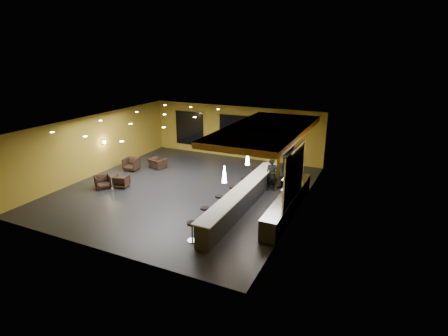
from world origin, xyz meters
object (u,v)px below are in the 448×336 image
at_px(bar_counter, 243,199).
at_px(staff_b, 286,173).
at_px(bar_stool_2, 219,201).
at_px(bar_stool_3, 233,192).
at_px(column, 274,148).
at_px(armchair_c, 131,164).
at_px(bar_stool_1, 205,213).
at_px(armchair_d, 157,163).
at_px(staff_c, 295,174).
at_px(prep_counter, 288,204).
at_px(pendant_2, 265,145).
at_px(armchair_a, 103,182).
at_px(pendant_1, 247,157).
at_px(bar_stool_5, 255,174).
at_px(staff_a, 272,175).
at_px(pendant_0, 224,174).
at_px(armchair_b, 121,181).
at_px(bar_stool_0, 192,229).
at_px(bar_stool_4, 244,183).

distance_m(bar_counter, staff_b, 3.31).
relative_size(bar_stool_2, bar_stool_3, 0.94).
bearing_deg(column, bar_stool_3, -100.12).
relative_size(armchair_c, bar_stool_1, 1.13).
height_order(armchair_d, bar_stool_2, bar_stool_2).
xyz_separation_m(staff_c, armchair_c, (-9.85, -1.13, -0.48)).
bearing_deg(staff_b, column, 134.51).
relative_size(prep_counter, staff_b, 3.18).
relative_size(armchair_c, armchair_d, 0.88).
bearing_deg(bar_counter, bar_stool_2, -144.22).
height_order(armchair_c, armchair_d, armchair_c).
bearing_deg(pendant_2, armchair_a, -154.22).
relative_size(pendant_1, bar_stool_5, 0.85).
xyz_separation_m(pendant_1, bar_stool_2, (-0.89, -1.14, -1.87)).
bearing_deg(armchair_c, staff_a, -6.10).
bearing_deg(staff_a, bar_stool_5, 132.69).
height_order(pendant_0, armchair_c, pendant_0).
distance_m(pendant_0, pendant_1, 2.50).
bearing_deg(pendant_0, prep_counter, 51.34).
relative_size(pendant_1, armchair_c, 0.83).
distance_m(staff_a, bar_stool_3, 2.49).
distance_m(staff_c, bar_stool_1, 5.96).
bearing_deg(staff_c, armchair_c, -168.54).
distance_m(armchair_c, bar_stool_3, 7.71).
xyz_separation_m(pendant_1, bar_stool_5, (-0.66, 2.93, -1.82)).
relative_size(prep_counter, armchair_d, 6.30).
xyz_separation_m(pendant_2, staff_b, (1.18, 0.06, -1.41)).
bearing_deg(bar_stool_1, pendant_2, 79.83).
bearing_deg(armchair_b, column, -160.36).
distance_m(prep_counter, bar_stool_2, 3.11).
bearing_deg(bar_stool_5, armchair_c, -171.02).
distance_m(prep_counter, staff_a, 2.69).
bearing_deg(staff_a, pendant_2, 134.61).
xyz_separation_m(bar_stool_0, bar_stool_4, (-0.05, 5.51, -0.03)).
bearing_deg(bar_stool_1, bar_stool_4, 87.32).
distance_m(staff_c, bar_stool_5, 2.29).
xyz_separation_m(staff_c, bar_stool_0, (-2.26, -6.87, -0.36)).
bearing_deg(prep_counter, bar_stool_1, -138.93).
relative_size(prep_counter, pendant_1, 8.57).
bearing_deg(bar_counter, bar_stool_0, -100.67).
distance_m(staff_a, bar_stool_5, 1.43).
height_order(armchair_b, bar_stool_5, bar_stool_5).
height_order(armchair_a, bar_stool_4, bar_stool_4).
bearing_deg(bar_stool_5, bar_stool_1, -92.55).
relative_size(bar_stool_0, bar_stool_2, 1.07).
distance_m(column, bar_stool_0, 8.23).
bearing_deg(staff_c, pendant_1, -114.28).
bearing_deg(armchair_b, armchair_a, 16.04).
bearing_deg(bar_stool_5, armchair_b, -149.61).
height_order(prep_counter, armchair_a, prep_counter).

